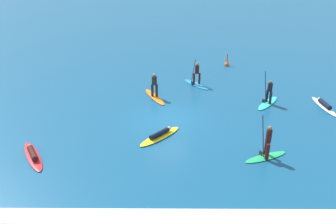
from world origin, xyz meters
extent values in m
plane|color=navy|center=(0.00, 0.00, 0.00)|extent=(120.00, 120.00, 0.00)
ellipsoid|color=red|center=(-7.11, -4.38, 0.05)|extent=(2.21, 3.10, 0.09)
cylinder|color=#381414|center=(-7.08, -4.42, 0.25)|extent=(0.95, 1.28, 0.32)
sphere|color=tan|center=(-7.47, -3.77, 0.27)|extent=(0.28, 0.28, 0.21)
ellipsoid|color=#23B266|center=(5.17, -4.38, 0.04)|extent=(2.54, 1.53, 0.08)
cylinder|color=#381414|center=(5.20, -4.15, 0.52)|extent=(0.27, 0.27, 0.89)
cylinder|color=#381414|center=(5.14, -4.61, 0.52)|extent=(0.27, 0.27, 0.89)
cylinder|color=#381414|center=(5.17, -4.38, 1.31)|extent=(0.39, 0.39, 0.70)
sphere|color=brown|center=(5.17, -4.38, 1.77)|extent=(0.30, 0.30, 0.23)
cylinder|color=black|center=(4.93, -4.21, 1.20)|extent=(0.24, 0.48, 2.22)
cube|color=black|center=(4.93, -4.21, 0.14)|extent=(0.14, 0.21, 0.32)
ellipsoid|color=orange|center=(-0.99, 3.39, 0.05)|extent=(1.88, 3.08, 0.10)
cylinder|color=black|center=(-0.84, 3.38, 0.56)|extent=(0.24, 0.24, 0.92)
cylinder|color=black|center=(-1.15, 3.40, 0.56)|extent=(0.24, 0.24, 0.92)
cylinder|color=black|center=(-0.99, 3.39, 1.32)|extent=(0.48, 0.48, 0.60)
sphere|color=#A37556|center=(-0.99, 3.39, 1.73)|extent=(0.30, 0.30, 0.23)
ellipsoid|color=#1E8CD1|center=(2.20, 5.84, 0.04)|extent=(2.21, 2.54, 0.08)
cylinder|color=#381414|center=(2.41, 5.87, 0.52)|extent=(0.23, 0.23, 0.89)
cylinder|color=#381414|center=(1.99, 5.81, 0.52)|extent=(0.23, 0.23, 0.89)
cylinder|color=#381414|center=(2.20, 5.84, 1.28)|extent=(0.45, 0.45, 0.61)
sphere|color=#A37556|center=(2.20, 5.84, 1.71)|extent=(0.36, 0.36, 0.25)
cylinder|color=black|center=(1.91, 5.79, 1.08)|extent=(0.36, 0.30, 1.97)
cube|color=black|center=(1.91, 5.79, 0.14)|extent=(0.19, 0.17, 0.32)
ellipsoid|color=white|center=(10.65, 1.86, 0.05)|extent=(0.96, 3.20, 0.09)
cylinder|color=black|center=(10.66, 1.81, 0.25)|extent=(0.47, 1.35, 0.30)
sphere|color=beige|center=(10.56, 2.58, 0.27)|extent=(0.26, 0.26, 0.23)
ellipsoid|color=#33C6CC|center=(6.95, 2.37, 0.05)|extent=(2.21, 2.61, 0.09)
cylinder|color=black|center=(6.88, 2.55, 0.53)|extent=(0.24, 0.24, 0.88)
cylinder|color=black|center=(7.02, 2.19, 0.53)|extent=(0.24, 0.24, 0.88)
cylinder|color=black|center=(6.95, 2.37, 1.24)|extent=(0.46, 0.46, 0.55)
sphere|color=brown|center=(6.95, 2.37, 1.62)|extent=(0.29, 0.29, 0.21)
cylinder|color=black|center=(6.65, 2.41, 1.23)|extent=(0.31, 0.25, 2.26)
cube|color=black|center=(6.65, 2.41, 0.15)|extent=(0.20, 0.17, 0.32)
ellipsoid|color=yellow|center=(-0.46, -2.28, 0.05)|extent=(2.63, 2.72, 0.11)
cylinder|color=black|center=(-0.49, -2.32, 0.25)|extent=(1.16, 1.20, 0.30)
sphere|color=tan|center=(0.07, -1.73, 0.27)|extent=(0.34, 0.34, 0.24)
sphere|color=#E55119|center=(5.25, 10.49, 0.11)|extent=(0.43, 0.43, 0.43)
cylinder|color=#E55119|center=(5.25, 10.49, 0.55)|extent=(0.11, 0.11, 1.11)
cube|color=white|center=(0.00, -8.97, 0.09)|extent=(24.64, 0.90, 0.18)
camera|label=1|loc=(0.12, -20.02, 10.41)|focal=37.84mm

